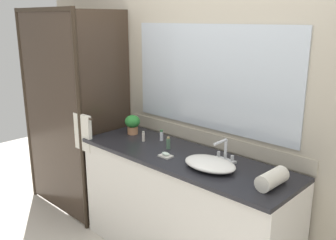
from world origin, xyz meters
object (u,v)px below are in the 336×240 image
Objects in this scene: amenity_bottle_shampoo at (162,136)px; rolled_towel_near_edge at (272,179)px; sink_basin at (210,164)px; potted_plant at (133,123)px; amenity_bottle_lotion at (168,143)px; soap_dish at (166,155)px; amenity_bottle_body_wash at (143,137)px; faucet at (224,154)px.

amenity_bottle_shampoo is 0.39× the size of rolled_towel_near_edge.
sink_basin is 4.16× the size of amenity_bottle_shampoo.
potted_plant is 1.84× the size of amenity_bottle_shampoo.
rolled_towel_near_edge is at bearing 3.67° from sink_basin.
amenity_bottle_lotion is (0.50, -0.06, -0.05)m from potted_plant.
soap_dish is 0.39m from amenity_bottle_shampoo.
amenity_bottle_lotion is at bearing 127.61° from soap_dish.
amenity_bottle_shampoo reaches higher than soap_dish.
amenity_bottle_shampoo is at bearing 7.81° from potted_plant.
amenity_bottle_shampoo reaches higher than amenity_bottle_body_wash.
amenity_bottle_shampoo is (-0.67, 0.20, 0.01)m from sink_basin.
faucet reaches higher than amenity_bottle_shampoo.
potted_plant is 0.51m from amenity_bottle_lotion.
faucet is 0.48m from rolled_towel_near_edge.
sink_basin is 4.02× the size of amenity_bottle_lotion.
amenity_bottle_shampoo is at bearing 163.46° from sink_basin.
rolled_towel_near_edge is at bearing -3.69° from amenity_bottle_lotion.
amenity_bottle_body_wash reaches higher than sink_basin.
faucet is 1.74× the size of soap_dish.
faucet is 0.99m from potted_plant.
soap_dish is 1.13× the size of amenity_bottle_body_wash.
rolled_towel_near_edge is at bearing -4.94° from potted_plant.
amenity_bottle_body_wash is (-0.76, 0.08, 0.01)m from sink_basin.
potted_plant is at bearing -172.19° from amenity_bottle_shampoo.
amenity_bottle_lotion reaches higher than amenity_bottle_shampoo.
sink_basin is 0.70m from amenity_bottle_shampoo.
faucet is 0.44m from soap_dish.
amenity_bottle_lotion reaches higher than sink_basin.
amenity_bottle_body_wash is (-0.76, -0.09, -0.02)m from faucet.
amenity_bottle_body_wash is at bearing -18.62° from potted_plant.
amenity_bottle_body_wash is 1.22m from rolled_towel_near_edge.
amenity_bottle_lotion is at bearing -30.65° from amenity_bottle_shampoo.
amenity_bottle_shampoo is 0.21m from amenity_bottle_lotion.
amenity_bottle_lotion is (-0.48, 0.09, 0.01)m from sink_basin.
soap_dish is at bearing -18.73° from potted_plant.
amenity_bottle_body_wash is (-0.39, 0.13, 0.03)m from soap_dish.
soap_dish is (-0.37, -0.22, -0.05)m from faucet.
soap_dish is at bearing -171.75° from sink_basin.
rolled_towel_near_edge is (0.46, -0.14, -0.01)m from faucet.
amenity_bottle_shampoo is 0.15m from amenity_bottle_body_wash.
amenity_bottle_lotion is at bearing -170.59° from faucet.
sink_basin is 0.17m from faucet.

